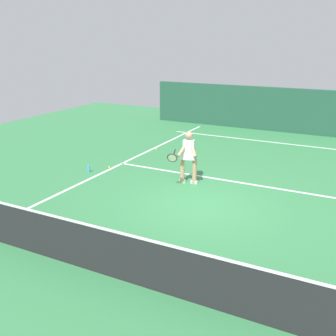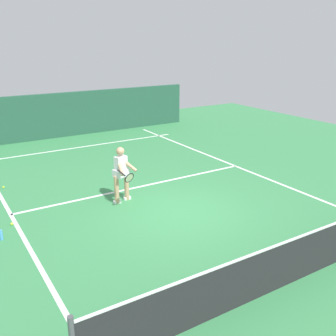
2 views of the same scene
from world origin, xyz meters
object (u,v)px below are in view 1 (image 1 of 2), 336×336
at_px(tennis_player, 188,156).
at_px(tennis_ball_mid, 156,149).
at_px(water_bottle, 89,169).
at_px(tennis_ball_far, 310,304).
at_px(tennis_ball_near, 109,167).

xyz_separation_m(tennis_player, tennis_ball_mid, (2.61, -2.81, -0.81)).
height_order(tennis_player, water_bottle, tennis_player).
bearing_deg(tennis_ball_mid, tennis_player, 132.82).
bearing_deg(water_bottle, tennis_ball_far, 152.84).
bearing_deg(water_bottle, tennis_ball_mid, -100.68).
relative_size(tennis_player, tennis_ball_far, 23.48).
height_order(tennis_ball_near, tennis_ball_far, same).
height_order(tennis_player, tennis_ball_mid, tennis_player).
bearing_deg(tennis_player, tennis_ball_mid, -47.18).
height_order(tennis_player, tennis_ball_near, tennis_player).
bearing_deg(water_bottle, tennis_player, -170.95).
bearing_deg(tennis_player, tennis_ball_far, 133.75).
height_order(tennis_ball_mid, water_bottle, water_bottle).
xyz_separation_m(tennis_ball_mid, water_bottle, (0.63, 3.33, 0.09)).
distance_m(tennis_player, water_bottle, 3.35).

